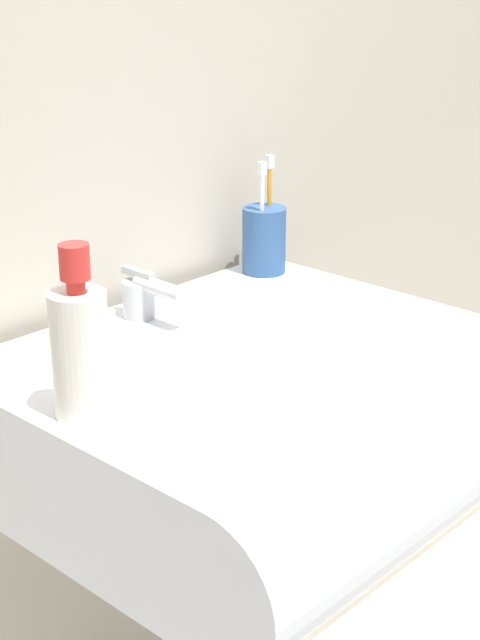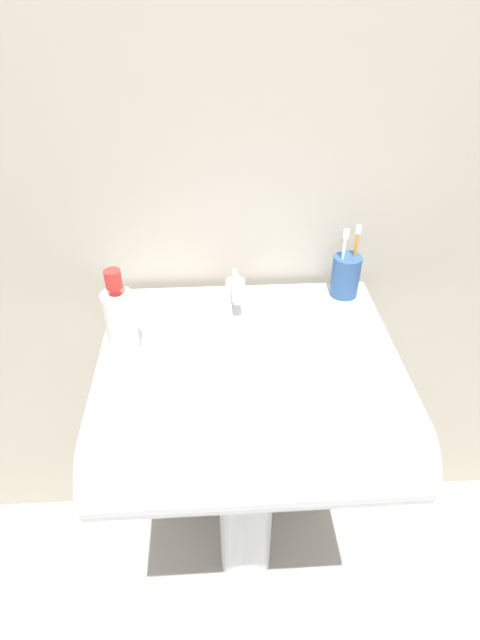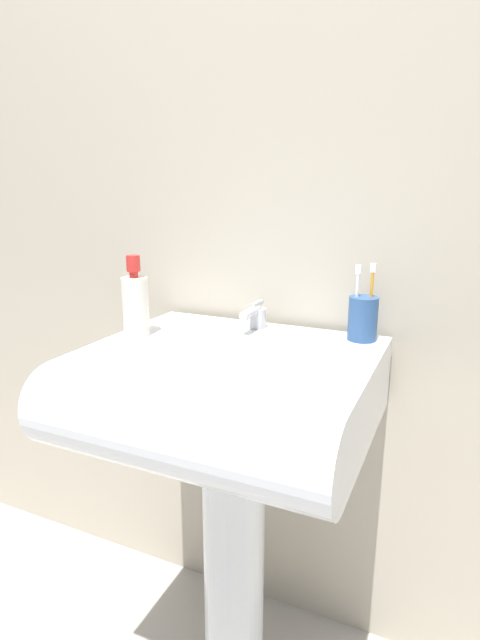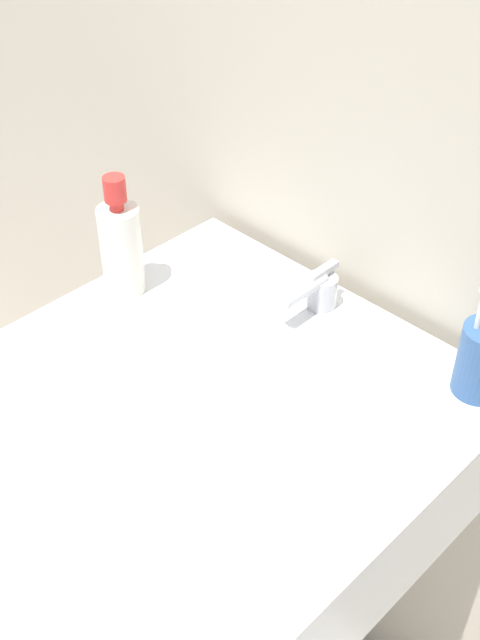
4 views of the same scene
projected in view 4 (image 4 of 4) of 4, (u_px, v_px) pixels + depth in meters
The scene contains 5 objects.
wall_back at pixel (397, 86), 1.04m from camera, with size 5.00×0.05×2.40m, color #B7AD99.
sink_pedestal at pixel (244, 589), 1.42m from camera, with size 0.15×0.15×0.71m, color white.
sink_basin at pixel (213, 436), 1.10m from camera, with size 0.61×0.55×0.17m.
faucet at pixel (317, 290), 1.16m from camera, with size 0.05×0.11×0.07m.
soap_bottle at pixel (122, 246), 1.17m from camera, with size 0.06×0.06×0.19m.
Camera 4 is at (0.56, -0.57, 1.62)m, focal length 45.00 mm.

